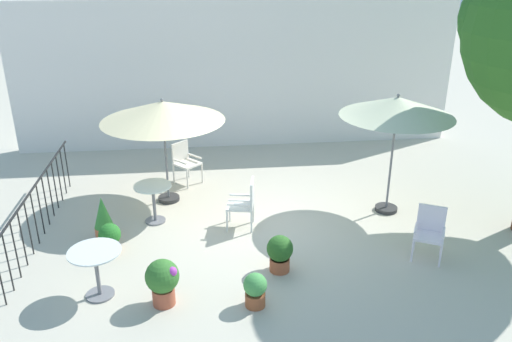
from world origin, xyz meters
The scene contains 15 objects.
ground_plane centered at (0.00, 0.00, 0.00)m, with size 60.00×60.00×0.00m, color #BEB6A2.
villa_facade centered at (0.00, 4.67, 1.88)m, with size 11.34×0.30×3.76m, color white.
terrace_railing centered at (-3.92, 0.00, 0.68)m, with size 0.03×4.90×1.01m.
patio_umbrella_0 centered at (-1.71, 1.35, 1.91)m, with size 2.44×2.44×2.18m.
patio_umbrella_1 centered at (2.64, 0.40, 2.13)m, with size 2.13×2.13×2.39m.
cafe_table_0 centered at (-1.92, 0.44, 0.53)m, with size 0.71×0.71×0.76m.
cafe_table_1 centered at (-2.59, -1.84, 0.54)m, with size 0.77×0.77×0.78m.
patio_chair_0 centered at (-1.37, 2.26, 0.53)m, with size 0.68×0.68×0.92m.
patio_chair_1 centered at (2.75, -1.32, 0.51)m, with size 0.62×0.59×0.91m.
patio_chair_2 centered at (-0.22, 0.03, 0.54)m, with size 0.56×0.53×0.96m.
potted_plant_0 centered at (0.20, -1.47, 0.34)m, with size 0.43×0.43×0.62m.
potted_plant_1 centered at (-1.62, -2.15, 0.41)m, with size 0.50×0.50×0.73m.
potted_plant_2 centered at (-0.29, -2.33, 0.28)m, with size 0.35×0.35×0.53m.
potted_plant_3 centered at (-2.60, -0.62, 0.31)m, with size 0.38×0.38×0.55m.
potted_plant_4 centered at (-2.77, -0.12, 0.40)m, with size 0.35×0.35×0.82m.
Camera 1 is at (-0.95, -8.48, 4.74)m, focal length 36.16 mm.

